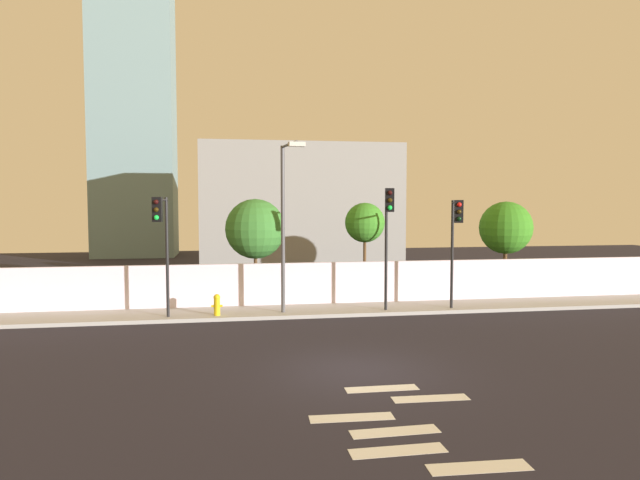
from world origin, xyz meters
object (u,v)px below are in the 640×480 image
object	(u,v)px
roadside_tree_leftmost	(255,229)
roadside_tree_midright	(506,228)
street_lamp_curbside	(285,213)
roadside_tree_midleft	(365,223)
traffic_light_left	(388,223)
traffic_light_center	(162,231)
traffic_light_right	(456,230)
fire_hydrant	(217,304)

from	to	relation	value
roadside_tree_leftmost	roadside_tree_midright	bearing A→B (deg)	0.00
street_lamp_curbside	roadside_tree_midright	distance (m)	11.67
roadside_tree_midleft	traffic_light_left	bearing A→B (deg)	-91.19
roadside_tree_leftmost	street_lamp_curbside	bearing A→B (deg)	-73.86
street_lamp_curbside	roadside_tree_midleft	distance (m)	5.36
traffic_light_left	roadside_tree_midleft	size ratio (longest dim) A/B	1.09
traffic_light_center	roadside_tree_leftmost	xyz separation A→B (m)	(3.65, 3.93, -0.15)
traffic_light_right	street_lamp_curbside	xyz separation A→B (m)	(-6.88, 0.52, 0.69)
street_lamp_curbside	roadside_tree_leftmost	size ratio (longest dim) A/B	1.41
traffic_light_center	traffic_light_left	bearing A→B (deg)	-1.25
roadside_tree_leftmost	traffic_light_left	bearing A→B (deg)	-39.52
street_lamp_curbside	fire_hydrant	world-z (taller)	street_lamp_curbside
fire_hydrant	roadside_tree_leftmost	bearing A→B (deg)	63.42
traffic_light_center	traffic_light_right	bearing A→B (deg)	-0.14
traffic_light_center	traffic_light_right	size ratio (longest dim) A/B	1.02
roadside_tree_midright	street_lamp_curbside	bearing A→B (deg)	-162.82
traffic_light_left	street_lamp_curbside	world-z (taller)	street_lamp_curbside
traffic_light_center	fire_hydrant	size ratio (longest dim) A/B	5.49
traffic_light_left	fire_hydrant	distance (m)	7.42
street_lamp_curbside	roadside_tree_leftmost	bearing A→B (deg)	106.14
traffic_light_right	street_lamp_curbside	world-z (taller)	street_lamp_curbside
traffic_light_left	traffic_light_center	bearing A→B (deg)	178.75
fire_hydrant	roadside_tree_midleft	distance (m)	8.12
fire_hydrant	roadside_tree_midleft	world-z (taller)	roadside_tree_midleft
traffic_light_left	traffic_light_center	world-z (taller)	traffic_light_left
fire_hydrant	roadside_tree_midright	size ratio (longest dim) A/B	0.18
traffic_light_left	fire_hydrant	xyz separation A→B (m)	(-6.67, 0.76, -3.17)
traffic_light_left	fire_hydrant	world-z (taller)	traffic_light_left
roadside_tree_leftmost	roadside_tree_midright	distance (m)	12.12
traffic_light_left	traffic_light_right	world-z (taller)	traffic_light_left
fire_hydrant	traffic_light_right	bearing A→B (deg)	-3.62
fire_hydrant	roadside_tree_midright	bearing A→B (deg)	13.66
traffic_light_center	fire_hydrant	xyz separation A→B (m)	(1.97, 0.58, -2.92)
street_lamp_curbside	fire_hydrant	bearing A→B (deg)	178.17
roadside_tree_leftmost	traffic_light_right	bearing A→B (deg)	-26.68
traffic_light_right	traffic_light_left	bearing A→B (deg)	-176.82
fire_hydrant	traffic_light_left	bearing A→B (deg)	-6.54
traffic_light_right	roadside_tree_midright	xyz separation A→B (m)	(4.25, 3.96, -0.12)
traffic_light_left	roadside_tree_leftmost	bearing A→B (deg)	140.48
traffic_light_right	roadside_tree_midleft	distance (m)	4.85
traffic_light_right	fire_hydrant	bearing A→B (deg)	176.38
traffic_light_center	traffic_light_right	world-z (taller)	traffic_light_center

